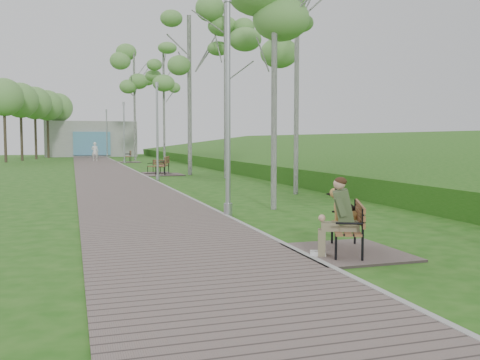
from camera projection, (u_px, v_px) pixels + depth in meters
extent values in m
plane|color=#1D5611|center=(220.00, 214.00, 13.78)|extent=(120.00, 120.00, 0.00)
cube|color=#6D5D58|center=(104.00, 170.00, 33.71)|extent=(3.50, 67.00, 0.04)
cube|color=#999993|center=(132.00, 169.00, 34.23)|extent=(0.10, 67.00, 0.05)
cube|color=#487929|center=(312.00, 168.00, 36.39)|extent=(14.00, 70.00, 1.60)
cube|color=#9E9E99|center=(91.00, 139.00, 61.70)|extent=(10.00, 5.00, 4.00)
cube|color=#5090B2|center=(92.00, 144.00, 59.26)|extent=(4.00, 0.20, 2.60)
cube|color=#6D5D58|center=(348.00, 252.00, 8.98)|extent=(1.73, 1.93, 0.04)
cube|color=brown|center=(346.00, 228.00, 8.94)|extent=(1.00, 1.49, 0.04)
cube|color=brown|center=(360.00, 213.00, 8.89)|extent=(0.64, 1.33, 0.32)
cube|color=#6D5D58|center=(163.00, 175.00, 29.04)|extent=(2.04, 2.27, 0.04)
cube|color=brown|center=(162.00, 166.00, 28.99)|extent=(0.99, 1.78, 0.05)
cube|color=brown|center=(167.00, 160.00, 28.97)|extent=(0.55, 1.64, 0.37)
cube|color=#6D5D58|center=(157.00, 173.00, 30.42)|extent=(1.56, 1.73, 0.04)
cube|color=brown|center=(156.00, 167.00, 30.38)|extent=(0.84, 1.35, 0.03)
cube|color=brown|center=(159.00, 162.00, 30.49)|extent=(0.51, 1.22, 0.29)
cube|color=#6D5D58|center=(128.00, 162.00, 45.32)|extent=(1.99, 2.22, 0.04)
cube|color=brown|center=(127.00, 156.00, 45.27)|extent=(0.57, 1.68, 0.04)
cube|color=brown|center=(130.00, 153.00, 45.32)|extent=(0.11, 1.66, 0.37)
cylinder|color=#A2A4AA|center=(228.00, 209.00, 13.43)|extent=(0.21, 0.21, 0.32)
cylinder|color=#A2A4AA|center=(228.00, 109.00, 13.24)|extent=(0.13, 0.13, 5.34)
cylinder|color=#A2A4AA|center=(158.00, 178.00, 25.15)|extent=(0.18, 0.18, 0.27)
cylinder|color=#A2A4AA|center=(157.00, 133.00, 24.99)|extent=(0.11, 0.11, 4.43)
cylinder|color=#A2A4AA|center=(157.00, 84.00, 24.82)|extent=(0.16, 0.16, 0.22)
cylinder|color=#A2A4AA|center=(125.00, 162.00, 43.43)|extent=(0.19, 0.19, 0.29)
cylinder|color=#A2A4AA|center=(124.00, 134.00, 43.26)|extent=(0.12, 0.12, 4.80)
cylinder|color=#A2A4AA|center=(124.00, 103.00, 43.08)|extent=(0.17, 0.17, 0.24)
cylinder|color=#A2A4AA|center=(107.00, 156.00, 58.93)|extent=(0.20, 0.20, 0.30)
cylinder|color=#A2A4AA|center=(107.00, 134.00, 58.75)|extent=(0.12, 0.12, 5.07)
cylinder|color=#A2A4AA|center=(106.00, 110.00, 58.55)|extent=(0.18, 0.18, 0.25)
imported|color=white|center=(95.00, 152.00, 47.73)|extent=(0.70, 0.55, 1.71)
cylinder|color=silver|center=(297.00, 59.00, 18.43)|extent=(0.17, 0.17, 9.39)
cylinder|color=silver|center=(274.00, 65.00, 14.37)|extent=(0.19, 0.19, 7.86)
cylinder|color=silver|center=(274.00, 85.00, 21.69)|extent=(0.17, 0.17, 8.26)
ellipsoid|color=#6DA851|center=(274.00, 19.00, 21.49)|extent=(2.50, 2.50, 3.64)
cylinder|color=silver|center=(226.00, 90.00, 26.07)|extent=(0.17, 0.17, 8.66)
ellipsoid|color=#6DA851|center=(225.00, 32.00, 25.86)|extent=(2.39, 2.39, 3.81)
cylinder|color=silver|center=(190.00, 96.00, 28.74)|extent=(0.20, 0.20, 8.53)
ellipsoid|color=#6DA851|center=(189.00, 45.00, 28.53)|extent=(2.91, 2.91, 3.75)
cylinder|color=silver|center=(164.00, 106.00, 46.42)|extent=(0.19, 0.19, 9.73)
ellipsoid|color=#6DA851|center=(164.00, 70.00, 46.18)|extent=(2.75, 2.75, 4.28)
cylinder|color=silver|center=(135.00, 106.00, 49.59)|extent=(0.20, 0.20, 10.05)
ellipsoid|color=#6DA851|center=(134.00, 71.00, 49.34)|extent=(2.87, 2.87, 4.42)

